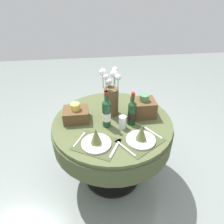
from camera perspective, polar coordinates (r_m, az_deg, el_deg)
name	(u,v)px	position (r m, az deg, el deg)	size (l,w,h in m)	color
ground	(112,174)	(2.43, 0.08, -16.99)	(8.00, 8.00, 0.00)	gray
dining_table	(112,133)	(1.99, 0.10, -5.81)	(1.13, 1.13, 0.75)	#4C5633
place_setting_left	(96,140)	(1.63, -4.44, -7.82)	(0.42, 0.39, 0.16)	#41492B
place_setting_right	(141,136)	(1.67, 8.09, -6.76)	(0.43, 0.40, 0.16)	#41492B
flower_vase	(111,96)	(1.91, -0.24, 4.34)	(0.18, 0.20, 0.46)	brown
wine_bottle_left	(107,113)	(1.77, -1.54, -0.26)	(0.07, 0.07, 0.35)	#194223
wine_bottle_right	(132,112)	(1.81, 5.61, -0.14)	(0.07, 0.07, 0.32)	#143819
tumbler_near_left	(123,122)	(1.79, 2.95, -2.85)	(0.07, 0.07, 0.12)	silver
woven_basket_side_left	(76,114)	(1.91, -9.99, -0.54)	(0.23, 0.19, 0.17)	brown
woven_basket_side_right	(143,107)	(1.96, 8.70, 1.36)	(0.22, 0.19, 0.22)	brown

